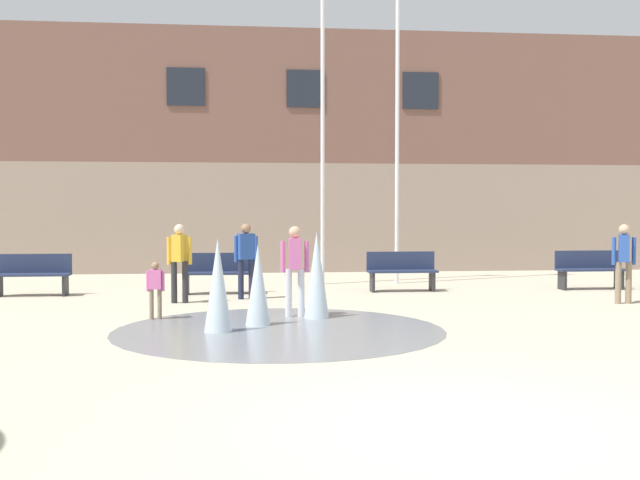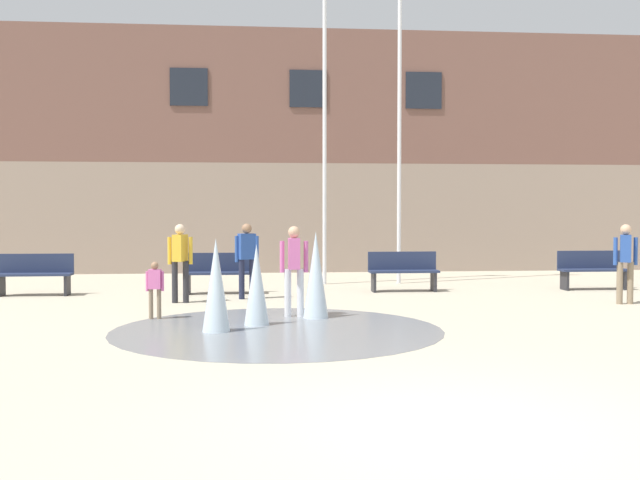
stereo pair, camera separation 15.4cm
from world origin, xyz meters
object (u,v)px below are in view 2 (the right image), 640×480
object	(u,v)px
flagpole_left	(326,95)
park_bench_under_right_flagpole	(403,271)
park_bench_left_of_flagpoles	(35,274)
park_bench_center	(221,272)
adult_near_bench	(625,257)
child_in_fountain	(155,286)
teen_by_trashcan	(247,255)
adult_in_red	(180,257)
adult_watching	(294,264)
park_bench_near_trashcan	(592,269)
flagpole_right	(400,90)

from	to	relation	value
flagpole_left	park_bench_under_right_flagpole	bearing A→B (deg)	-48.81
park_bench_left_of_flagpoles	park_bench_center	size ratio (longest dim) A/B	1.00
adult_near_bench	child_in_fountain	size ratio (longest dim) A/B	1.61
teen_by_trashcan	adult_in_red	bearing A→B (deg)	178.40
park_bench_center	adult_watching	xyz separation A→B (m)	(1.43, -3.79, 0.45)
adult_near_bench	teen_by_trashcan	bearing A→B (deg)	104.22
adult_watching	park_bench_near_trashcan	bearing A→B (deg)	-61.40
adult_in_red	flagpole_left	world-z (taller)	flagpole_left
adult_near_bench	flagpole_right	xyz separation A→B (m)	(-3.64, 4.56, 3.97)
adult_watching	flagpole_right	xyz separation A→B (m)	(3.03, 5.72, 3.97)
park_bench_under_right_flagpole	adult_in_red	size ratio (longest dim) A/B	1.01
adult_near_bench	flagpole_left	distance (m)	8.13
park_bench_left_of_flagpoles	teen_by_trashcan	size ratio (longest dim) A/B	1.01
teen_by_trashcan	flagpole_right	distance (m)	6.32
park_bench_center	teen_by_trashcan	xyz separation A→B (m)	(0.59, -1.10, 0.45)
park_bench_under_right_flagpole	child_in_fountain	size ratio (longest dim) A/B	1.62
park_bench_center	flagpole_right	bearing A→B (deg)	23.40
child_in_fountain	flagpole_right	xyz separation A→B (m)	(5.43, 5.80, 4.33)
park_bench_center	adult_in_red	distance (m)	1.83
child_in_fountain	flagpole_left	size ratio (longest dim) A/B	0.11
adult_watching	child_in_fountain	world-z (taller)	adult_watching
park_bench_center	teen_by_trashcan	distance (m)	1.33
park_bench_under_right_flagpole	adult_in_red	xyz separation A→B (m)	(-4.92, -1.70, 0.45)
park_bench_left_of_flagpoles	child_in_fountain	world-z (taller)	child_in_fountain
park_bench_left_of_flagpoles	park_bench_under_right_flagpole	world-z (taller)	same
adult_watching	adult_near_bench	bearing A→B (deg)	-79.56
flagpole_left	adult_watching	bearing A→B (deg)	-101.15
child_in_fountain	adult_in_red	xyz separation A→B (m)	(0.22, 2.26, 0.35)
flagpole_left	flagpole_right	bearing A→B (deg)	-0.00
teen_by_trashcan	adult_in_red	xyz separation A→B (m)	(-1.34, -0.52, 0.00)
adult_in_red	flagpole_right	size ratio (longest dim) A/B	0.17
park_bench_near_trashcan	teen_by_trashcan	distance (m)	8.20
park_bench_near_trashcan	adult_near_bench	size ratio (longest dim) A/B	1.01
park_bench_left_of_flagpoles	adult_watching	distance (m)	6.68
adult_in_red	flagpole_left	size ratio (longest dim) A/B	0.18
child_in_fountain	park_bench_center	bearing A→B (deg)	83.48
park_bench_center	adult_watching	distance (m)	4.07
park_bench_near_trashcan	adult_watching	distance (m)	8.24
park_bench_near_trashcan	flagpole_right	world-z (taller)	flagpole_right
park_bench_left_of_flagpoles	adult_watching	world-z (taller)	adult_watching
adult_near_bench	child_in_fountain	world-z (taller)	adult_near_bench
park_bench_left_of_flagpoles	adult_near_bench	bearing A→B (deg)	-12.30
park_bench_center	park_bench_under_right_flagpole	size ratio (longest dim) A/B	1.00
park_bench_center	park_bench_under_right_flagpole	distance (m)	4.18
park_bench_under_right_flagpole	teen_by_trashcan	bearing A→B (deg)	-161.72
adult_near_bench	adult_in_red	xyz separation A→B (m)	(-8.84, 1.02, 0.00)
park_bench_near_trashcan	adult_in_red	bearing A→B (deg)	-169.85
teen_by_trashcan	child_in_fountain	world-z (taller)	teen_by_trashcan
adult_watching	child_in_fountain	bearing A→B (deg)	92.54
park_bench_center	flagpole_right	size ratio (longest dim) A/B	0.17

